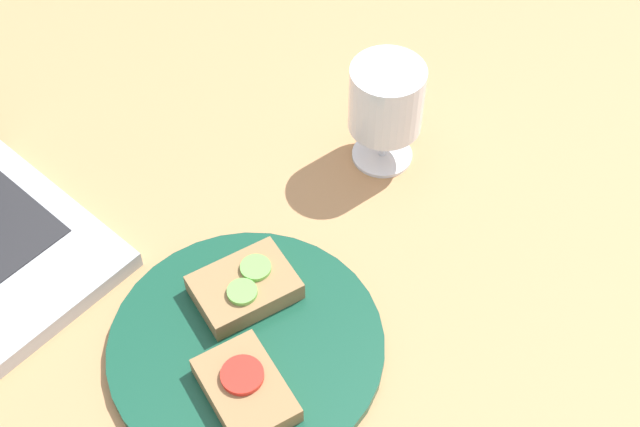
{
  "coord_description": "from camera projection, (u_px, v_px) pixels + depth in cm",
  "views": [
    {
      "loc": [
        -34.51,
        -35.25,
        75.86
      ],
      "look_at": [
        6.36,
        1.14,
        8.0
      ],
      "focal_mm": 50.0,
      "sensor_mm": 36.0,
      "label": 1
    }
  ],
  "objects": [
    {
      "name": "wine_glass",
      "position": [
        386.0,
        102.0,
        0.92
      ],
      "size": [
        7.87,
        7.87,
        12.59
      ],
      "color": "white",
      "rests_on": "wooden_table"
    },
    {
      "name": "sandwich_with_tomato",
      "position": [
        246.0,
        389.0,
        0.78
      ],
      "size": [
        8.9,
        10.92,
        2.53
      ],
      "color": "#937047",
      "rests_on": "plate"
    },
    {
      "name": "sandwich_with_cucumber",
      "position": [
        245.0,
        287.0,
        0.85
      ],
      "size": [
        11.04,
        9.31,
        2.68
      ],
      "color": "#937047",
      "rests_on": "plate"
    },
    {
      "name": "plate",
      "position": [
        246.0,
        346.0,
        0.83
      ],
      "size": [
        25.84,
        25.84,
        1.15
      ],
      "primitive_type": "cylinder",
      "color": "#144733",
      "rests_on": "wooden_table"
    },
    {
      "name": "wooden_table",
      "position": [
        286.0,
        297.0,
        0.89
      ],
      "size": [
        140.0,
        140.0,
        3.0
      ],
      "primitive_type": "cube",
      "color": "#B27F51",
      "rests_on": "ground"
    }
  ]
}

